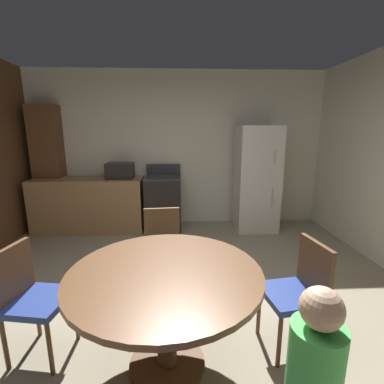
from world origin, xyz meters
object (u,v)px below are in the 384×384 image
Objects in this scene: chair_north at (162,245)px; chair_east at (299,288)px; dining_table at (166,290)px; chair_west at (30,294)px; oven_range at (163,202)px; refrigerator at (256,179)px; microwave at (120,171)px.

chair_east is (1.10, -0.87, 0.00)m from chair_north.
chair_west is at bearing 170.74° from dining_table.
oven_range is 1.26× the size of chair_west.
chair_east is (-0.40, -2.68, -0.38)m from refrigerator.
refrigerator is 2.38m from chair_north.
chair_north is at bearing 94.75° from dining_table.
refrigerator is 2.02× the size of chair_west.
microwave is at bearing -179.71° from oven_range.
dining_table is at bearing -72.84° from microwave.
chair_east is (1.01, 0.15, -0.11)m from dining_table.
chair_north and chair_west have the same top height.
refrigerator is 2.02× the size of chair_east.
oven_range is at bearing 178.06° from refrigerator.
dining_table is 1.51× the size of chair_east.
refrigerator reaches higher than oven_range.
oven_range is 2.50× the size of microwave.
microwave is 0.51× the size of chair_north.
chair_west is 2.02m from chair_east.
chair_north reaches higher than dining_table.
chair_north is at bearing 52.01° from chair_west.
refrigerator is at bearing -1.94° from oven_range.
chair_north is (0.80, -1.86, -0.53)m from microwave.
refrigerator is at bearing 57.02° from chair_west.
oven_range is 2.98m from chair_east.
dining_table is at bearing -86.43° from oven_range.
chair_west is at bearing -106.98° from oven_range.
refrigerator reaches higher than chair_west.
microwave reaches higher than chair_north.
oven_range is 0.84× the size of dining_table.
refrigerator is 2.30m from microwave.
refrigerator is at bearing -106.90° from chair_east.
chair_west is (-1.01, 0.16, -0.11)m from dining_table.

